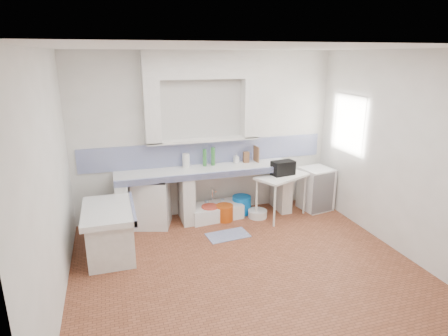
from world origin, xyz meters
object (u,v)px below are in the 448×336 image
object	(u,v)px
stove	(152,203)
sink	(215,212)
side_table	(281,196)
fridge	(316,189)

from	to	relation	value
stove	sink	distance (m)	1.10
sink	side_table	world-z (taller)	side_table
sink	stove	bearing A→B (deg)	172.03
side_table	fridge	world-z (taller)	fridge
sink	fridge	world-z (taller)	fridge
side_table	fridge	distance (m)	0.77
stove	sink	world-z (taller)	stove
stove	side_table	bearing A→B (deg)	9.08
stove	side_table	size ratio (longest dim) A/B	0.88
sink	fridge	size ratio (longest dim) A/B	1.17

